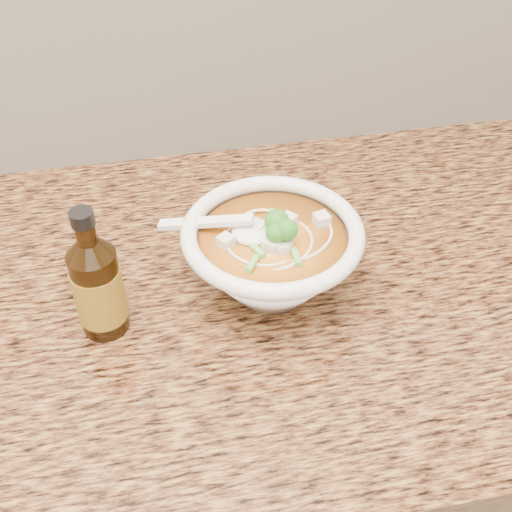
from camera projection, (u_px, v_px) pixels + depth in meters
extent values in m
cube|color=beige|center=(4.00, 9.00, 0.85)|extent=(4.00, 0.02, 0.50)
cube|color=black|center=(97.00, 495.00, 1.10)|extent=(4.00, 0.65, 0.86)
cube|color=olive|center=(38.00, 318.00, 0.80)|extent=(4.00, 0.68, 0.04)
cylinder|color=white|center=(271.00, 284.00, 0.81)|extent=(0.09, 0.09, 0.01)
torus|color=white|center=(273.00, 232.00, 0.76)|extent=(0.22, 0.22, 0.02)
torus|color=beige|center=(258.00, 243.00, 0.75)|extent=(0.09, 0.09, 0.00)
torus|color=beige|center=(263.00, 246.00, 0.75)|extent=(0.09, 0.09, 0.00)
torus|color=beige|center=(285.00, 240.00, 0.76)|extent=(0.15, 0.15, 0.00)
torus|color=beige|center=(258.00, 251.00, 0.75)|extent=(0.14, 0.14, 0.00)
torus|color=beige|center=(268.00, 241.00, 0.77)|extent=(0.06, 0.06, 0.00)
torus|color=beige|center=(263.00, 246.00, 0.76)|extent=(0.14, 0.14, 0.00)
torus|color=beige|center=(278.00, 250.00, 0.76)|extent=(0.08, 0.08, 0.00)
cube|color=silver|center=(265.00, 216.00, 0.78)|extent=(0.02, 0.02, 0.02)
cube|color=silver|center=(256.00, 254.00, 0.73)|extent=(0.02, 0.02, 0.02)
cube|color=silver|center=(264.00, 208.00, 0.80)|extent=(0.02, 0.02, 0.02)
cube|color=silver|center=(289.00, 256.00, 0.73)|extent=(0.03, 0.03, 0.02)
cube|color=silver|center=(317.00, 234.00, 0.76)|extent=(0.02, 0.02, 0.02)
cube|color=silver|center=(299.00, 258.00, 0.73)|extent=(0.02, 0.02, 0.02)
cube|color=silver|center=(257.00, 234.00, 0.76)|extent=(0.02, 0.02, 0.02)
ellipsoid|color=#196014|center=(280.00, 229.00, 0.74)|extent=(0.04, 0.04, 0.04)
cylinder|color=#6DD953|center=(295.00, 247.00, 0.74)|extent=(0.01, 0.02, 0.01)
cylinder|color=#6DD953|center=(300.00, 268.00, 0.71)|extent=(0.02, 0.02, 0.01)
cylinder|color=#6DD953|center=(312.00, 231.00, 0.76)|extent=(0.02, 0.01, 0.01)
cylinder|color=#6DD953|center=(236.00, 257.00, 0.73)|extent=(0.02, 0.01, 0.01)
cylinder|color=#6DD953|center=(257.00, 217.00, 0.78)|extent=(0.02, 0.02, 0.01)
ellipsoid|color=white|center=(252.00, 232.00, 0.76)|extent=(0.05, 0.05, 0.02)
cube|color=white|center=(205.00, 222.00, 0.76)|extent=(0.11, 0.06, 0.03)
cylinder|color=#321C06|center=(99.00, 292.00, 0.73)|extent=(0.06, 0.06, 0.11)
cylinder|color=#321C06|center=(85.00, 233.00, 0.67)|extent=(0.03, 0.03, 0.02)
cylinder|color=black|center=(82.00, 218.00, 0.66)|extent=(0.03, 0.03, 0.02)
cylinder|color=red|center=(99.00, 293.00, 0.73)|extent=(0.07, 0.07, 0.07)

